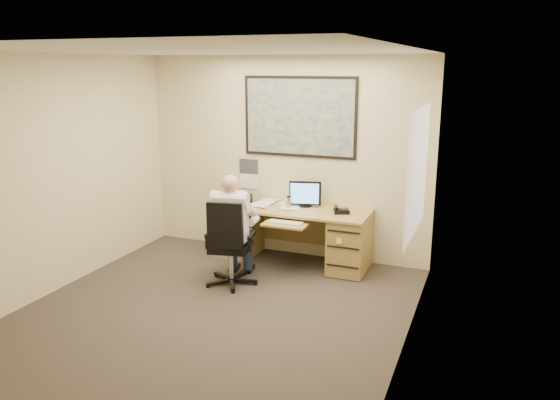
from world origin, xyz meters
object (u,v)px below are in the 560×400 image
at_px(desk, 332,235).
at_px(person, 232,230).
at_px(filing_cabinet, 236,227).
at_px(office_chair, 228,260).

xyz_separation_m(desk, person, (-0.97, -0.93, 0.23)).
xyz_separation_m(filing_cabinet, person, (0.42, -0.97, 0.28)).
relative_size(filing_cabinet, person, 0.67).
relative_size(filing_cabinet, office_chair, 0.84).
distance_m(desk, person, 1.37).
distance_m(office_chair, person, 0.36).
distance_m(desk, office_chair, 1.42).
xyz_separation_m(office_chair, person, (0.01, 0.08, 0.35)).
bearing_deg(desk, filing_cabinet, 178.56).
height_order(filing_cabinet, person, person).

